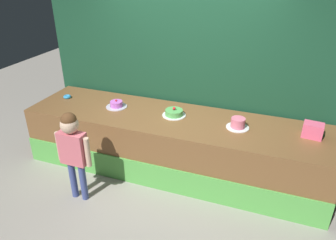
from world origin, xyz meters
name	(u,v)px	position (x,y,z in m)	size (l,w,h in m)	color
ground_plane	(159,189)	(0.00, 0.00, 0.00)	(12.00, 12.00, 0.00)	gray
stage_platform	(172,144)	(0.00, 0.51, 0.40)	(4.08, 1.05, 0.81)	brown
curtain_backdrop	(187,54)	(0.00, 1.13, 1.52)	(4.33, 0.08, 3.04)	#19472D
child_figure	(73,145)	(-0.88, -0.50, 0.77)	(0.46, 0.21, 1.19)	#3F4C8C
pink_box	(313,130)	(1.74, 0.61, 0.90)	(0.23, 0.16, 0.18)	#F95D83
donut	(67,97)	(-1.74, 0.59, 0.83)	(0.12, 0.12, 0.04)	#3399D8
cake_left	(116,105)	(-0.87, 0.56, 0.85)	(0.30, 0.30, 0.12)	silver
cake_center	(174,113)	(0.00, 0.58, 0.85)	(0.32, 0.32, 0.13)	white
cake_right	(238,123)	(0.87, 0.53, 0.87)	(0.29, 0.29, 0.13)	white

